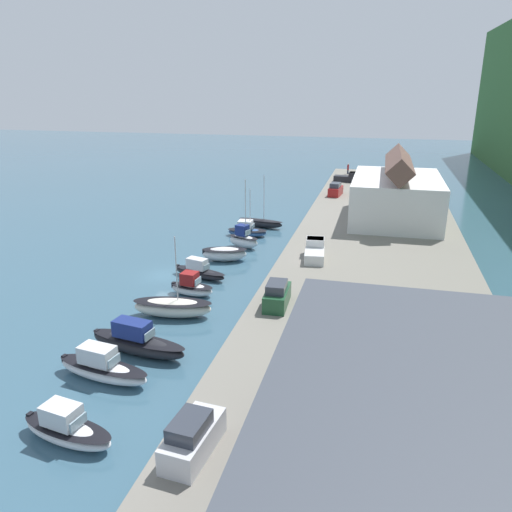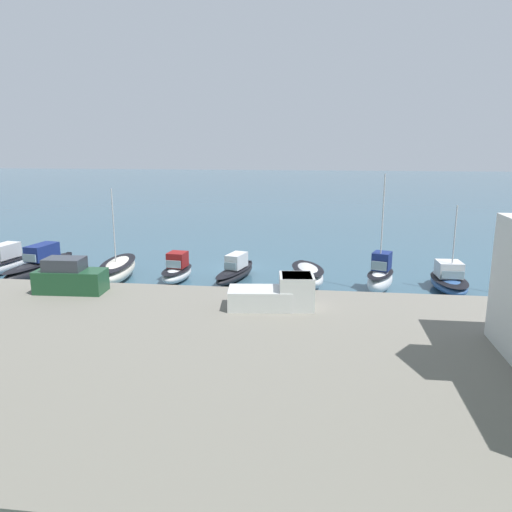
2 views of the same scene
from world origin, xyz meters
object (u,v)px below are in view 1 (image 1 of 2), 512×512
at_px(person_on_quay, 348,169).
at_px(moored_boat_2, 243,239).
at_px(moored_boat_0, 261,223).
at_px(moored_boat_9, 67,428).
at_px(moored_boat_6, 173,307).
at_px(parked_car_1, 277,295).
at_px(moored_boat_7, 137,342).
at_px(pickup_truck_0, 349,178).
at_px(parked_car_0, 193,437).
at_px(moored_boat_1, 247,230).
at_px(moored_boat_3, 225,254).
at_px(parked_car_3, 336,190).
at_px(moored_boat_5, 192,287).
at_px(moored_boat_8, 102,368).
at_px(pickup_truck_1, 315,250).
at_px(moored_boat_4, 199,271).

bearing_deg(person_on_quay, moored_boat_2, -10.56).
relative_size(moored_boat_0, moored_boat_9, 1.20).
relative_size(moored_boat_6, parked_car_1, 1.71).
distance_m(moored_boat_6, moored_boat_7, 6.63).
distance_m(moored_boat_6, pickup_truck_0, 61.44).
bearing_deg(parked_car_0, moored_boat_1, 107.12).
bearing_deg(moored_boat_2, pickup_truck_0, -174.80).
height_order(moored_boat_3, parked_car_3, parked_car_3).
height_order(moored_boat_5, parked_car_1, parked_car_1).
xyz_separation_m(moored_boat_7, parked_car_3, (-53.61, 9.54, 1.67)).
height_order(moored_boat_7, moored_boat_8, moored_boat_7).
height_order(moored_boat_5, moored_boat_8, moored_boat_8).
xyz_separation_m(moored_boat_7, pickup_truck_0, (-67.09, 10.80, 1.57)).
distance_m(parked_car_3, pickup_truck_0, 13.54).
relative_size(parked_car_1, pickup_truck_1, 0.87).
distance_m(moored_boat_0, moored_boat_6, 30.33).
distance_m(moored_boat_1, moored_boat_3, 10.45).
relative_size(moored_boat_1, moored_boat_7, 0.77).
bearing_deg(parked_car_3, moored_boat_3, -100.35).
relative_size(parked_car_0, person_on_quay, 2.03).
distance_m(moored_boat_6, pickup_truck_1, 17.39).
bearing_deg(pickup_truck_0, pickup_truck_1, 3.94).
relative_size(moored_boat_8, parked_car_0, 1.68).
relative_size(moored_boat_8, person_on_quay, 3.41).
bearing_deg(parked_car_0, moored_boat_3, 110.43).
distance_m(moored_boat_7, pickup_truck_1, 23.00).
relative_size(parked_car_1, parked_car_3, 0.98).
relative_size(parked_car_0, pickup_truck_1, 0.89).
distance_m(moored_boat_2, moored_boat_8, 30.88).
distance_m(moored_boat_1, moored_boat_5, 20.73).
xyz_separation_m(moored_boat_2, parked_car_1, (19.72, 8.36, 1.52)).
xyz_separation_m(moored_boat_6, moored_boat_7, (6.63, -0.04, 0.11)).
xyz_separation_m(moored_boat_1, moored_boat_5, (20.73, 0.06, 0.06)).
bearing_deg(moored_boat_8, moored_boat_4, -171.00).
distance_m(moored_boat_1, moored_boat_2, 5.19).
height_order(moored_boat_7, parked_car_0, parked_car_0).
height_order(moored_boat_7, pickup_truck_1, pickup_truck_1).
relative_size(moored_boat_2, pickup_truck_0, 1.77).
height_order(moored_boat_1, parked_car_1, moored_boat_1).
distance_m(moored_boat_9, parked_car_3, 64.15).
relative_size(moored_boat_3, moored_boat_7, 0.66).
xyz_separation_m(moored_boat_8, pickup_truck_0, (-70.84, 11.51, 1.65)).
distance_m(moored_boat_9, person_on_quay, 86.71).
height_order(moored_boat_6, parked_car_3, moored_boat_6).
bearing_deg(moored_boat_2, moored_boat_6, 17.19).
bearing_deg(moored_boat_2, parked_car_1, 42.23).
distance_m(moored_boat_1, moored_boat_8, 35.95).
bearing_deg(moored_boat_7, moored_boat_2, -172.80).
distance_m(moored_boat_6, parked_car_1, 9.30).
height_order(moored_boat_1, moored_boat_3, moored_boat_1).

